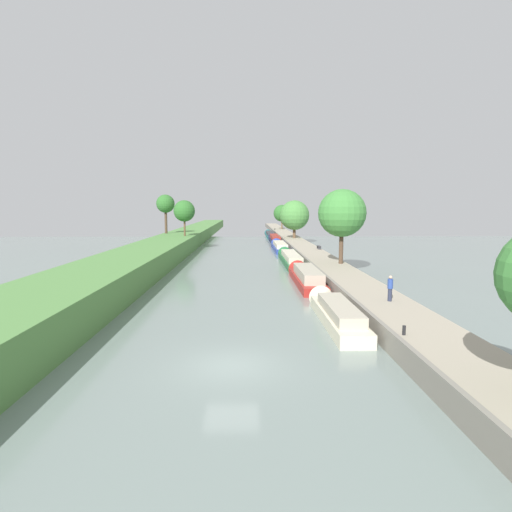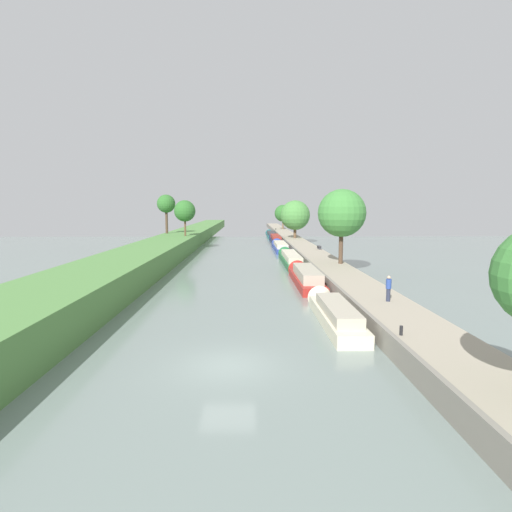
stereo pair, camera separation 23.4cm
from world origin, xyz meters
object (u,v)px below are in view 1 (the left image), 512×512
narrowboat_teal (270,234)px  mooring_bollard_near (404,330)px  person_walking (390,288)px  narrowboat_green (290,258)px  mooring_bollard_far (275,229)px  narrowboat_blue (279,246)px  narrowboat_cream (335,312)px  park_bench (319,247)px  narrowboat_red (306,276)px  narrowboat_navy (275,239)px

narrowboat_teal → mooring_bollard_near: mooring_bollard_near is taller
person_walking → narrowboat_green: bearing=97.8°
person_walking → mooring_bollard_far: person_walking is taller
narrowboat_teal → person_walking: bearing=-87.3°
person_walking → narrowboat_blue: bearing=95.0°
narrowboat_cream → person_walking: (3.62, 0.62, 1.43)m
narrowboat_teal → mooring_bollard_far: size_ratio=36.08×
mooring_bollard_far → park_bench: bearing=-86.5°
narrowboat_red → mooring_bollard_far: bearing=88.4°
mooring_bollard_far → narrowboat_red: bearing=-91.6°
narrowboat_green → narrowboat_teal: narrowboat_green is taller
person_walking → mooring_bollard_near: size_ratio=3.69×
narrowboat_green → narrowboat_blue: (-0.07, 16.12, -0.03)m
narrowboat_teal → park_bench: size_ratio=10.83×
person_walking → mooring_bollard_near: bearing=-104.4°
narrowboat_red → mooring_bollard_far: (1.86, 68.23, 0.71)m
narrowboat_red → narrowboat_cream: bearing=-90.0°
narrowboat_cream → narrowboat_teal: (0.13, 73.96, -0.09)m
narrowboat_navy → mooring_bollard_far: mooring_bollard_far is taller
narrowboat_green → narrowboat_blue: bearing=90.2°
narrowboat_navy → narrowboat_teal: bearing=90.1°
narrowboat_cream → narrowboat_red: 12.78m
mooring_bollard_near → narrowboat_red: bearing=95.6°
mooring_bollard_far → narrowboat_cream: bearing=-91.3°
narrowboat_green → mooring_bollard_near: bearing=-86.8°
narrowboat_red → narrowboat_blue: (-0.05, 30.07, -0.10)m
narrowboat_navy → mooring_bollard_near: bearing=-88.5°
narrowboat_cream → person_walking: 3.94m
narrowboat_teal → narrowboat_navy: bearing=-89.9°
narrowboat_navy → narrowboat_teal: narrowboat_navy is taller
narrowboat_cream → narrowboat_blue: narrowboat_cream is taller
narrowboat_green → narrowboat_navy: (0.12, 30.61, 0.05)m
narrowboat_teal → mooring_bollard_far: (1.73, 7.06, 0.87)m
narrowboat_red → person_walking: 12.76m
narrowboat_navy → narrowboat_red: bearing=-90.2°
park_bench → narrowboat_cream: bearing=-98.4°
narrowboat_teal → narrowboat_green: bearing=-90.1°
narrowboat_green → mooring_bollard_far: (1.84, 54.28, 0.78)m
person_walking → narrowboat_teal: bearing=92.7°
mooring_bollard_far → park_bench: 48.49m
narrowboat_navy → mooring_bollard_near: mooring_bollard_near is taller
narrowboat_green → narrowboat_red: bearing=-90.1°
narrowboat_cream → narrowboat_green: (0.03, 26.73, -0.00)m
narrowboat_blue → mooring_bollard_far: size_ratio=31.82×
narrowboat_blue → park_bench: bearing=-64.7°
narrowboat_red → narrowboat_green: size_ratio=0.79×
narrowboat_green → person_walking: person_walking is taller
narrowboat_green → narrowboat_navy: narrowboat_navy is taller
narrowboat_red → narrowboat_navy: 44.56m
mooring_bollard_near → mooring_bollard_far: bearing=90.0°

